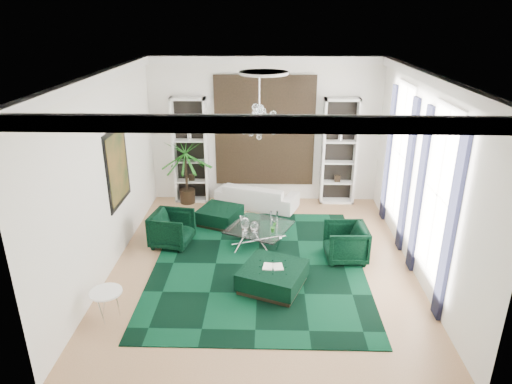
{
  "coord_description": "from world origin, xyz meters",
  "views": [
    {
      "loc": [
        0.09,
        -8.16,
        4.8
      ],
      "look_at": [
        -0.14,
        0.5,
        1.37
      ],
      "focal_mm": 32.0,
      "sensor_mm": 36.0,
      "label": 1
    }
  ],
  "objects_px": {
    "coffee_table": "(259,235)",
    "side_table": "(108,305)",
    "ottoman_side": "(220,216)",
    "ottoman_front": "(273,277)",
    "armchair_left": "(172,229)",
    "sofa": "(257,195)",
    "armchair_right": "(346,243)",
    "palm": "(186,163)"
  },
  "relations": [
    {
      "from": "coffee_table",
      "to": "side_table",
      "type": "relative_size",
      "value": 2.28
    },
    {
      "from": "ottoman_side",
      "to": "side_table",
      "type": "distance_m",
      "value": 4.02
    },
    {
      "from": "armchair_left",
      "to": "palm",
      "type": "relative_size",
      "value": 0.38
    },
    {
      "from": "ottoman_front",
      "to": "palm",
      "type": "relative_size",
      "value": 0.48
    },
    {
      "from": "armchair_left",
      "to": "ottoman_front",
      "type": "distance_m",
      "value": 2.73
    },
    {
      "from": "side_table",
      "to": "palm",
      "type": "xyz_separation_m",
      "value": [
        0.49,
        5.03,
        0.86
      ]
    },
    {
      "from": "coffee_table",
      "to": "side_table",
      "type": "xyz_separation_m",
      "value": [
        -2.47,
        -2.72,
        0.05
      ]
    },
    {
      "from": "sofa",
      "to": "ottoman_front",
      "type": "height_order",
      "value": "sofa"
    },
    {
      "from": "armchair_right",
      "to": "ottoman_front",
      "type": "xyz_separation_m",
      "value": [
        -1.5,
        -1.08,
        -0.17
      ]
    },
    {
      "from": "sofa",
      "to": "side_table",
      "type": "bearing_deg",
      "value": 83.99
    },
    {
      "from": "sofa",
      "to": "ottoman_side",
      "type": "distance_m",
      "value": 1.39
    },
    {
      "from": "armchair_left",
      "to": "armchair_right",
      "type": "bearing_deg",
      "value": -88.45
    },
    {
      "from": "armchair_left",
      "to": "armchair_right",
      "type": "distance_m",
      "value": 3.74
    },
    {
      "from": "coffee_table",
      "to": "palm",
      "type": "relative_size",
      "value": 0.54
    },
    {
      "from": "armchair_right",
      "to": "ottoman_front",
      "type": "height_order",
      "value": "armchair_right"
    },
    {
      "from": "sofa",
      "to": "side_table",
      "type": "height_order",
      "value": "sofa"
    },
    {
      "from": "ottoman_side",
      "to": "sofa",
      "type": "bearing_deg",
      "value": 51.22
    },
    {
      "from": "ottoman_front",
      "to": "palm",
      "type": "height_order",
      "value": "palm"
    },
    {
      "from": "armchair_right",
      "to": "ottoman_side",
      "type": "xyz_separation_m",
      "value": [
        -2.77,
        1.64,
        -0.18
      ]
    },
    {
      "from": "sofa",
      "to": "armchair_right",
      "type": "bearing_deg",
      "value": 144.98
    },
    {
      "from": "coffee_table",
      "to": "side_table",
      "type": "distance_m",
      "value": 3.67
    },
    {
      "from": "armchair_left",
      "to": "coffee_table",
      "type": "height_order",
      "value": "armchair_left"
    },
    {
      "from": "ottoman_side",
      "to": "palm",
      "type": "relative_size",
      "value": 0.4
    },
    {
      "from": "ottoman_side",
      "to": "side_table",
      "type": "height_order",
      "value": "side_table"
    },
    {
      "from": "palm",
      "to": "armchair_right",
      "type": "bearing_deg",
      "value": -37.94
    },
    {
      "from": "side_table",
      "to": "armchair_left",
      "type": "bearing_deg",
      "value": 77.94
    },
    {
      "from": "armchair_left",
      "to": "armchair_right",
      "type": "xyz_separation_m",
      "value": [
        3.7,
        -0.53,
        -0.0
      ]
    },
    {
      "from": "sofa",
      "to": "ottoman_front",
      "type": "xyz_separation_m",
      "value": [
        0.39,
        -3.81,
        -0.09
      ]
    },
    {
      "from": "ottoman_front",
      "to": "side_table",
      "type": "height_order",
      "value": "side_table"
    },
    {
      "from": "coffee_table",
      "to": "ottoman_side",
      "type": "xyz_separation_m",
      "value": [
        -0.98,
        1.01,
        -0.01
      ]
    },
    {
      "from": "armchair_left",
      "to": "ottoman_front",
      "type": "relative_size",
      "value": 0.78
    },
    {
      "from": "side_table",
      "to": "ottoman_front",
      "type": "bearing_deg",
      "value": 20.05
    },
    {
      "from": "armchair_right",
      "to": "coffee_table",
      "type": "xyz_separation_m",
      "value": [
        -1.79,
        0.63,
        -0.17
      ]
    },
    {
      "from": "armchair_right",
      "to": "side_table",
      "type": "relative_size",
      "value": 1.57
    },
    {
      "from": "coffee_table",
      "to": "sofa",
      "type": "bearing_deg",
      "value": 92.92
    },
    {
      "from": "ottoman_front",
      "to": "side_table",
      "type": "bearing_deg",
      "value": -159.95
    },
    {
      "from": "sofa",
      "to": "side_table",
      "type": "distance_m",
      "value": 5.36
    },
    {
      "from": "armchair_left",
      "to": "ottoman_side",
      "type": "bearing_deg",
      "value": -30.38
    },
    {
      "from": "ottoman_side",
      "to": "ottoman_front",
      "type": "bearing_deg",
      "value": -65.13
    },
    {
      "from": "ottoman_side",
      "to": "side_table",
      "type": "relative_size",
      "value": 1.68
    },
    {
      "from": "armchair_left",
      "to": "armchair_right",
      "type": "relative_size",
      "value": 1.01
    },
    {
      "from": "armchair_left",
      "to": "coffee_table",
      "type": "relative_size",
      "value": 0.69
    }
  ]
}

